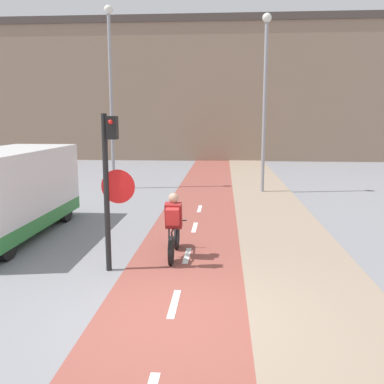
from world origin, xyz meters
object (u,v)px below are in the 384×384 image
(traffic_light_pole, at_px, (110,175))
(cyclist_near, at_px, (174,227))
(street_lamp_sidewalk, at_px, (265,86))
(van, at_px, (6,195))
(street_lamp_far, at_px, (111,81))

(traffic_light_pole, xyz_separation_m, cyclist_near, (1.13, 0.91, -1.24))
(street_lamp_sidewalk, xyz_separation_m, van, (-7.14, -7.22, -3.18))
(cyclist_near, bearing_deg, van, 163.57)
(cyclist_near, bearing_deg, street_lamp_sidewalk, 72.60)
(traffic_light_pole, height_order, street_lamp_sidewalk, street_lamp_sidewalk)
(street_lamp_far, xyz_separation_m, van, (-0.76, -7.85, -3.47))
(street_lamp_far, distance_m, cyclist_near, 10.62)
(traffic_light_pole, relative_size, cyclist_near, 1.82)
(street_lamp_far, relative_size, street_lamp_sidewalk, 1.08)
(street_lamp_far, height_order, street_lamp_sidewalk, street_lamp_far)
(traffic_light_pole, height_order, van, traffic_light_pole)
(cyclist_near, bearing_deg, traffic_light_pole, -141.30)
(traffic_light_pole, distance_m, street_lamp_far, 10.73)
(street_lamp_far, distance_m, street_lamp_sidewalk, 6.42)
(street_lamp_far, bearing_deg, cyclist_near, -67.99)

